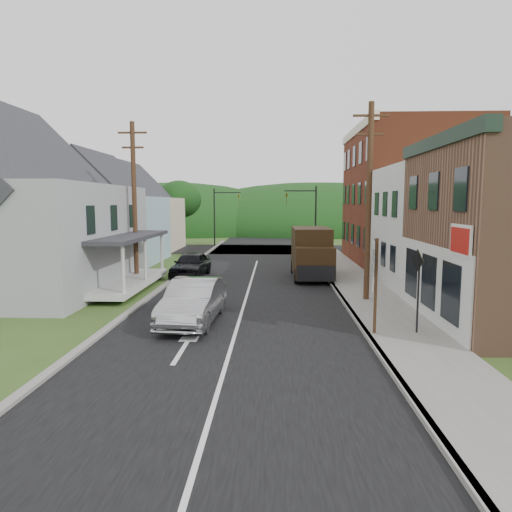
# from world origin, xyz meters

# --- Properties ---
(ground) EXTENTS (120.00, 120.00, 0.00)m
(ground) POSITION_xyz_m (0.00, 0.00, 0.00)
(ground) COLOR #2D4719
(ground) RESTS_ON ground
(road) EXTENTS (9.00, 90.00, 0.02)m
(road) POSITION_xyz_m (0.00, 10.00, 0.00)
(road) COLOR black
(road) RESTS_ON ground
(cross_road) EXTENTS (60.00, 9.00, 0.02)m
(cross_road) POSITION_xyz_m (0.00, 27.00, 0.00)
(cross_road) COLOR black
(cross_road) RESTS_ON ground
(sidewalk_right) EXTENTS (2.80, 55.00, 0.15)m
(sidewalk_right) POSITION_xyz_m (5.90, 8.00, 0.07)
(sidewalk_right) COLOR slate
(sidewalk_right) RESTS_ON ground
(curb_right) EXTENTS (0.20, 55.00, 0.15)m
(curb_right) POSITION_xyz_m (4.55, 8.00, 0.07)
(curb_right) COLOR slate
(curb_right) RESTS_ON ground
(curb_left) EXTENTS (0.30, 55.00, 0.12)m
(curb_left) POSITION_xyz_m (-4.65, 8.00, 0.06)
(curb_left) COLOR slate
(curb_left) RESTS_ON ground
(storefront_white) EXTENTS (8.00, 7.00, 6.50)m
(storefront_white) POSITION_xyz_m (11.30, 7.50, 3.25)
(storefront_white) COLOR silver
(storefront_white) RESTS_ON ground
(storefront_red) EXTENTS (8.00, 12.00, 10.00)m
(storefront_red) POSITION_xyz_m (11.30, 17.00, 5.00)
(storefront_red) COLOR brown
(storefront_red) RESTS_ON ground
(house_gray) EXTENTS (10.20, 12.24, 8.35)m
(house_gray) POSITION_xyz_m (-12.00, 6.00, 4.23)
(house_gray) COLOR #999B9E
(house_gray) RESTS_ON ground
(house_blue) EXTENTS (7.14, 8.16, 7.28)m
(house_blue) POSITION_xyz_m (-11.00, 17.00, 3.69)
(house_blue) COLOR #9ABED2
(house_blue) RESTS_ON ground
(house_cream) EXTENTS (7.14, 8.16, 7.28)m
(house_cream) POSITION_xyz_m (-11.50, 26.00, 3.69)
(house_cream) COLOR beige
(house_cream) RESTS_ON ground
(utility_pole_right) EXTENTS (1.60, 0.26, 9.00)m
(utility_pole_right) POSITION_xyz_m (5.60, 3.50, 4.66)
(utility_pole_right) COLOR #472D19
(utility_pole_right) RESTS_ON ground
(utility_pole_left) EXTENTS (1.60, 0.26, 9.00)m
(utility_pole_left) POSITION_xyz_m (-6.50, 8.00, 4.66)
(utility_pole_left) COLOR #472D19
(utility_pole_left) RESTS_ON ground
(traffic_signal_right) EXTENTS (2.87, 0.20, 6.00)m
(traffic_signal_right) POSITION_xyz_m (4.30, 23.50, 3.76)
(traffic_signal_right) COLOR black
(traffic_signal_right) RESTS_ON ground
(traffic_signal_left) EXTENTS (2.87, 0.20, 6.00)m
(traffic_signal_left) POSITION_xyz_m (-4.30, 30.50, 3.76)
(traffic_signal_left) COLOR black
(traffic_signal_left) RESTS_ON ground
(tree_left_c) EXTENTS (5.80, 5.80, 8.41)m
(tree_left_c) POSITION_xyz_m (-19.00, 20.00, 5.94)
(tree_left_c) COLOR #382616
(tree_left_c) RESTS_ON ground
(tree_left_d) EXTENTS (4.80, 4.80, 6.94)m
(tree_left_d) POSITION_xyz_m (-9.00, 32.00, 4.88)
(tree_left_d) COLOR #382616
(tree_left_d) RESTS_ON ground
(forested_ridge) EXTENTS (90.00, 30.00, 16.00)m
(forested_ridge) POSITION_xyz_m (0.00, 55.00, 0.00)
(forested_ridge) COLOR #12340F
(forested_ridge) RESTS_ON ground
(silver_sedan) EXTENTS (2.02, 5.10, 1.65)m
(silver_sedan) POSITION_xyz_m (-1.72, -0.46, 0.83)
(silver_sedan) COLOR #9E9FA3
(silver_sedan) RESTS_ON ground
(dark_sedan) EXTENTS (2.20, 4.62, 1.52)m
(dark_sedan) POSITION_xyz_m (-3.80, 10.29, 0.76)
(dark_sedan) COLOR black
(dark_sedan) RESTS_ON ground
(delivery_van) EXTENTS (2.33, 5.48, 3.05)m
(delivery_van) POSITION_xyz_m (3.60, 10.11, 1.54)
(delivery_van) COLOR black
(delivery_van) RESTS_ON ground
(route_sign_cluster) EXTENTS (0.41, 1.83, 3.24)m
(route_sign_cluster) POSITION_xyz_m (4.75, -2.00, 2.25)
(route_sign_cluster) COLOR #472D19
(route_sign_cluster) RESTS_ON sidewalk_right
(warning_sign) EXTENTS (0.20, 0.78, 2.89)m
(warning_sign) POSITION_xyz_m (6.23, -1.93, 2.00)
(warning_sign) COLOR black
(warning_sign) RESTS_ON sidewalk_right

